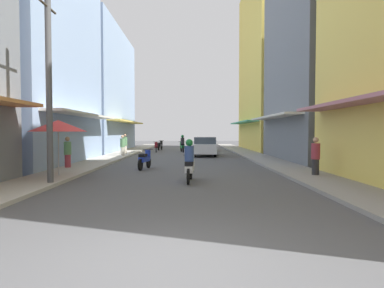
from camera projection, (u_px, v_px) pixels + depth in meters
The scene contains 20 objects.
ground_plane at pixel (185, 160), 21.04m from camera, with size 90.82×90.82×0.00m, color #4C4C4F.
sidewalk_left at pixel (107, 159), 21.00m from camera, with size 1.95×49.28×0.12m, color #ADA89E.
sidewalk_right at pixel (263, 159), 21.06m from camera, with size 1.95×49.28×0.12m, color gray.
building_left_mid at pixel (22, 13), 18.03m from camera, with size 7.05×10.31×17.08m.
building_left_far at pixel (91, 91), 30.63m from camera, with size 7.05×13.43×11.44m.
building_right_mid at pixel (329, 63), 20.37m from camera, with size 7.05×9.60×12.44m.
building_right_far at pixel (278, 66), 32.00m from camera, with size 7.05×11.94×16.88m.
motorbike_maroon at pixel (156, 147), 29.40m from camera, with size 0.55×1.81×0.96m.
motorbike_red at pixel (213, 145), 31.85m from camera, with size 0.66×1.78×0.96m.
motorbike_black at pixel (160, 145), 32.66m from camera, with size 0.56×1.80×0.96m.
motorbike_green at pixel (182, 144), 29.27m from camera, with size 0.58×1.80×1.58m.
motorbike_blue at pixel (145, 159), 15.89m from camera, with size 0.61×1.79×0.96m.
motorbike_white at pixel (190, 163), 11.77m from camera, with size 0.55×1.81×1.58m.
parked_car at pixel (206, 146), 24.60m from camera, with size 2.13×4.25×1.45m.
pedestrian_foreground at pixel (316, 157), 12.84m from camera, with size 0.34×0.34×1.63m.
pedestrian_far at pixel (68, 153), 15.56m from camera, with size 0.34×0.34×1.61m.
pedestrian_midway at pixel (122, 146), 23.52m from camera, with size 0.34×0.34×1.60m.
pedestrian_crossing at pixel (125, 145), 25.39m from camera, with size 0.34×0.34×1.68m.
vendor_umbrella at pixel (58, 126), 12.57m from camera, with size 2.19×2.19×2.30m.
utility_pole at pixel (49, 86), 10.78m from camera, with size 0.20×1.20×6.60m.
Camera 1 is at (0.32, -4.34, 1.83)m, focal length 30.09 mm.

